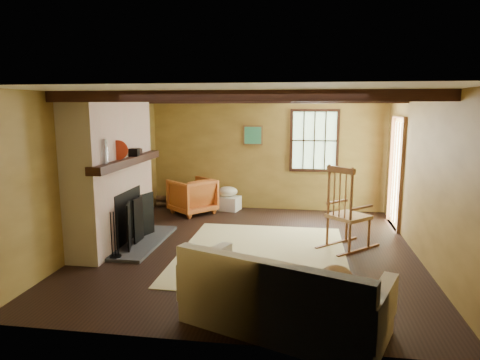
% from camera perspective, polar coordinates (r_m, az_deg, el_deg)
% --- Properties ---
extents(ground, '(5.50, 5.50, 0.00)m').
position_cam_1_polar(ground, '(6.81, 1.43, -9.14)').
color(ground, black).
rests_on(ground, ground).
extents(room_envelope, '(5.02, 5.52, 2.44)m').
position_cam_1_polar(room_envelope, '(6.70, 3.64, 4.86)').
color(room_envelope, olive).
rests_on(room_envelope, ground).
extents(fireplace, '(1.02, 2.30, 2.40)m').
position_cam_1_polar(fireplace, '(7.15, -16.51, 0.50)').
color(fireplace, '#A5433F').
rests_on(fireplace, ground).
extents(rug, '(2.50, 3.00, 0.01)m').
position_cam_1_polar(rug, '(6.60, 2.96, -9.74)').
color(rug, '#C5BC83').
rests_on(rug, ground).
extents(rocking_chair, '(1.03, 1.02, 1.32)m').
position_cam_1_polar(rocking_chair, '(6.88, 14.04, -4.38)').
color(rocking_chair, tan).
rests_on(rocking_chair, ground).
extents(sofa, '(2.20, 1.57, 0.82)m').
position_cam_1_polar(sofa, '(4.42, 5.64, -15.88)').
color(sofa, silver).
rests_on(sofa, ground).
extents(firewood_pile, '(0.70, 0.13, 0.25)m').
position_cam_1_polar(firewood_pile, '(9.62, -9.06, -2.85)').
color(firewood_pile, brown).
rests_on(firewood_pile, ground).
extents(laundry_basket, '(0.57, 0.48, 0.30)m').
position_cam_1_polar(laundry_basket, '(9.25, -1.63, -3.10)').
color(laundry_basket, white).
rests_on(laundry_basket, ground).
extents(basket_pillow, '(0.50, 0.44, 0.21)m').
position_cam_1_polar(basket_pillow, '(9.19, -1.64, -1.54)').
color(basket_pillow, silver).
rests_on(basket_pillow, laundry_basket).
extents(armchair, '(1.13, 1.13, 0.74)m').
position_cam_1_polar(armchair, '(8.95, -6.38, -2.14)').
color(armchair, '#BF6026').
rests_on(armchair, ground).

